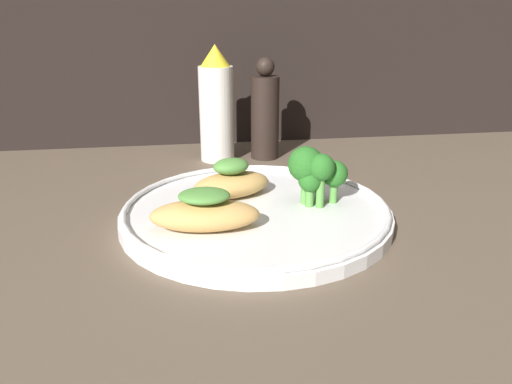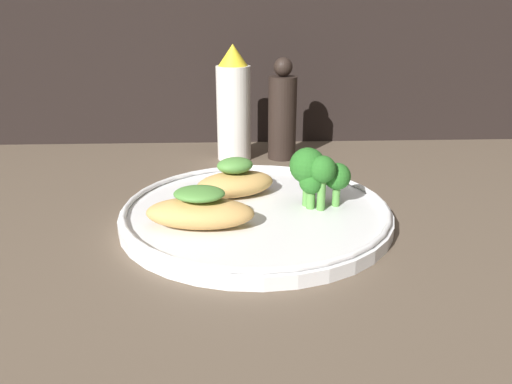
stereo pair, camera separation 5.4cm
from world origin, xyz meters
The scene contains 7 objects.
ground_plane centered at (0.00, 0.00, -0.50)cm, with size 180.00×180.00×1.00cm, color brown.
plate centered at (0.00, 0.00, 0.99)cm, with size 29.73×29.73×2.00cm.
grilled_meat_front centered at (-5.82, -4.41, 3.16)cm, with size 11.34×6.01×4.18cm.
grilled_meat_middle centered at (-2.25, 4.39, 3.17)cm, with size 10.55×8.03×4.59cm.
broccoli_bunch centered at (6.73, 0.42, 5.39)cm, with size 6.78×4.78×6.66cm.
sauce_bottle centered at (-2.33, 24.42, 8.27)cm, with size 5.16×5.16×17.30cm.
pepper_grinder centered at (5.09, 24.42, 6.95)cm, with size 4.32×4.32×15.39cm.
Camera 1 is at (-7.61, -50.31, 22.35)cm, focal length 35.00 mm.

